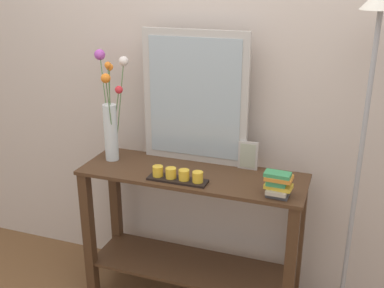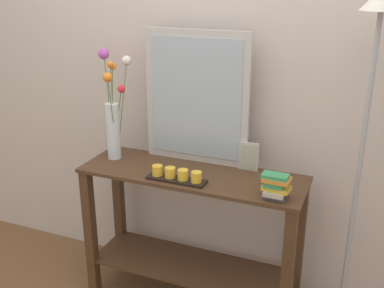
% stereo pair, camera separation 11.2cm
% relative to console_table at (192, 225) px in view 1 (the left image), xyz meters
% --- Properties ---
extents(wall_back, '(6.40, 0.08, 2.70)m').
position_rel_console_table_xyz_m(wall_back, '(0.00, 0.32, 0.84)').
color(wall_back, beige).
rests_on(wall_back, ground).
extents(console_table, '(1.23, 0.41, 0.83)m').
position_rel_console_table_xyz_m(console_table, '(0.00, 0.00, 0.00)').
color(console_table, '#472D1C').
rests_on(console_table, ground).
extents(mirror_leaning, '(0.60, 0.03, 0.74)m').
position_rel_console_table_xyz_m(mirror_leaning, '(-0.04, 0.17, 0.70)').
color(mirror_leaning, '#B7B2AD').
rests_on(mirror_leaning, console_table).
extents(tall_vase_left, '(0.22, 0.27, 0.61)m').
position_rel_console_table_xyz_m(tall_vase_left, '(-0.51, 0.05, 0.59)').
color(tall_vase_left, silver).
rests_on(tall_vase_left, console_table).
extents(candle_tray, '(0.32, 0.09, 0.07)m').
position_rel_console_table_xyz_m(candle_tray, '(-0.04, -0.12, 0.35)').
color(candle_tray, black).
rests_on(candle_tray, console_table).
extents(picture_frame_small, '(0.11, 0.01, 0.16)m').
position_rel_console_table_xyz_m(picture_frame_small, '(0.27, 0.15, 0.41)').
color(picture_frame_small, '#B7B2AD').
rests_on(picture_frame_small, console_table).
extents(book_stack, '(0.14, 0.10, 0.13)m').
position_rel_console_table_xyz_m(book_stack, '(0.48, -0.13, 0.39)').
color(book_stack, '#424247').
rests_on(book_stack, console_table).
extents(floor_lamp, '(0.24, 0.24, 1.80)m').
position_rel_console_table_xyz_m(floor_lamp, '(0.84, 0.04, 0.71)').
color(floor_lamp, '#9E9EA3').
rests_on(floor_lamp, ground).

